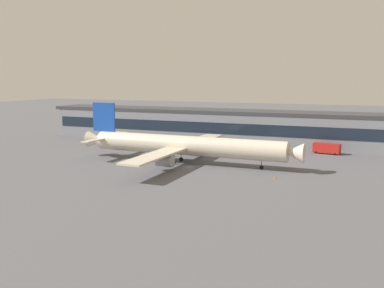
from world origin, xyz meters
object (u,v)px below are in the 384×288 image
catering_truck (116,137)px  baggage_tug (282,148)px  airliner (184,145)px  fuel_truck (327,148)px  traffic_cone_0 (275,178)px

catering_truck → baggage_tug: bearing=5.9°
airliner → baggage_tug: (21.81, 31.69, -4.04)m
catering_truck → fuel_truck: bearing=4.7°
airliner → traffic_cone_0: airliner is taller
traffic_cone_0 → catering_truck: bearing=152.4°
airliner → baggage_tug: airliner is taller
airliner → catering_truck: 46.24m
traffic_cone_0 → baggage_tug: bearing=98.9°
baggage_tug → traffic_cone_0: 41.59m
fuel_truck → traffic_cone_0: (-8.05, -41.01, -1.57)m
baggage_tug → fuel_truck: (14.47, -0.07, 0.80)m
baggage_tug → traffic_cone_0: bearing=-81.1°
baggage_tug → fuel_truck: fuel_truck is taller
catering_truck → traffic_cone_0: size_ratio=11.58×
fuel_truck → catering_truck: bearing=-175.3°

